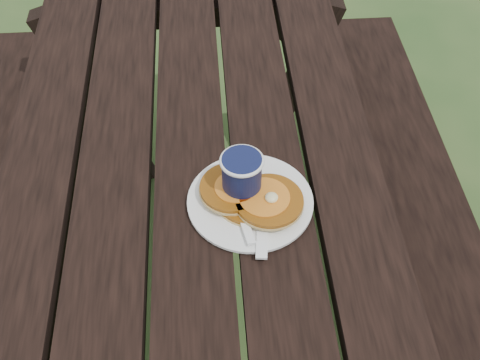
{
  "coord_description": "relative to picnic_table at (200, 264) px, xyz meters",
  "views": [
    {
      "loc": [
        0.04,
        -0.83,
        1.62
      ],
      "look_at": [
        0.09,
        -0.11,
        0.8
      ],
      "focal_mm": 45.0,
      "sensor_mm": 36.0,
      "label": 1
    }
  ],
  "objects": [
    {
      "name": "plate",
      "position": [
        0.11,
        -0.12,
        0.39
      ],
      "size": [
        0.29,
        0.29,
        0.01
      ],
      "primitive_type": "cylinder",
      "rotation": [
        0.0,
        0.0,
        0.36
      ],
      "color": "white",
      "rests_on": "picnic_table"
    },
    {
      "name": "picnic_table",
      "position": [
        0.0,
        0.0,
        0.0
      ],
      "size": [
        1.36,
        1.8,
        0.75
      ],
      "color": "black",
      "rests_on": "ground"
    },
    {
      "name": "coffee_cup",
      "position": [
        0.09,
        -0.11,
        0.44
      ],
      "size": [
        0.08,
        0.08,
        0.1
      ],
      "rotation": [
        0.0,
        0.0,
        0.07
      ],
      "color": "#0F153B",
      "rests_on": "picnic_table"
    },
    {
      "name": "knife",
      "position": [
        0.13,
        -0.17,
        0.39
      ],
      "size": [
        0.04,
        0.18,
        0.0
      ],
      "primitive_type": "cube",
      "rotation": [
        0.0,
        0.0,
        -0.12
      ],
      "color": "white",
      "rests_on": "plate"
    },
    {
      "name": "pancake_stack",
      "position": [
        0.11,
        -0.13,
        0.41
      ],
      "size": [
        0.19,
        0.16,
        0.04
      ],
      "rotation": [
        0.0,
        0.0,
        -0.23
      ],
      "color": "#8F4F10",
      "rests_on": "plate"
    },
    {
      "name": "fork",
      "position": [
        0.09,
        -0.18,
        0.4
      ],
      "size": [
        0.06,
        0.16,
        0.01
      ],
      "primitive_type": null,
      "rotation": [
        0.0,
        0.0,
        0.2
      ],
      "color": "white",
      "rests_on": "plate"
    },
    {
      "name": "ground",
      "position": [
        0.0,
        0.0,
        -0.37
      ],
      "size": [
        60.0,
        60.0,
        0.0
      ],
      "primitive_type": "plane",
      "color": "#28441D",
      "rests_on": "ground"
    }
  ]
}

